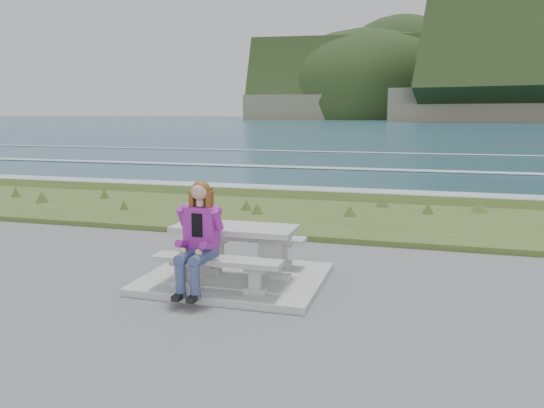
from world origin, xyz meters
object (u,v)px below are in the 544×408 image
object	(u,v)px
bench_landward	(217,265)
seated_woman	(197,252)
bench_seaward	(250,241)
picnic_table	(235,237)

from	to	relation	value
bench_landward	seated_woman	world-z (taller)	seated_woman
bench_seaward	seated_woman	bearing A→B (deg)	-98.55
bench_landward	bench_seaward	xyz separation A→B (m)	(0.00, 1.40, 0.00)
bench_seaward	seated_woman	distance (m)	1.57
bench_seaward	bench_landward	bearing A→B (deg)	-90.00
picnic_table	seated_woman	distance (m)	0.87
picnic_table	seated_woman	bearing A→B (deg)	-105.39
bench_landward	bench_seaward	world-z (taller)	same
picnic_table	seated_woman	xyz separation A→B (m)	(-0.23, -0.84, -0.04)
bench_landward	bench_seaward	distance (m)	1.40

